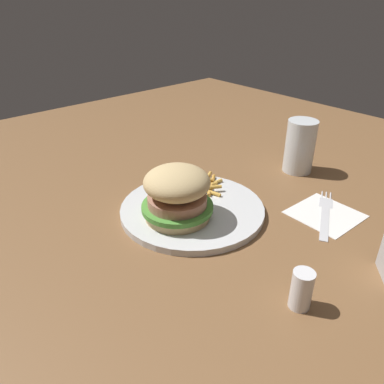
{
  "coord_description": "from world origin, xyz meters",
  "views": [
    {
      "loc": [
        0.42,
        -0.39,
        0.36
      ],
      "look_at": [
        -0.02,
        -0.0,
        0.04
      ],
      "focal_mm": 35.14,
      "sensor_mm": 36.0,
      "label": 1
    }
  ],
  "objects": [
    {
      "name": "fork",
      "position": [
        0.15,
        0.17,
        0.0
      ],
      "size": [
        0.1,
        0.16,
        0.0
      ],
      "color": "silver",
      "rests_on": "napkin"
    },
    {
      "name": "napkin",
      "position": [
        0.15,
        0.17,
        0.0
      ],
      "size": [
        0.11,
        0.11,
        0.0
      ],
      "primitive_type": "cube",
      "rotation": [
        0.0,
        0.0,
        -0.04
      ],
      "color": "white",
      "rests_on": "ground_plane"
    },
    {
      "name": "plate",
      "position": [
        -0.02,
        -0.0,
        0.01
      ],
      "size": [
        0.26,
        0.26,
        0.01
      ],
      "primitive_type": "cylinder",
      "color": "silver",
      "rests_on": "ground_plane"
    },
    {
      "name": "fries_pile",
      "position": [
        -0.06,
        0.07,
        0.02
      ],
      "size": [
        0.09,
        0.1,
        0.01
      ],
      "color": "gold",
      "rests_on": "plate"
    },
    {
      "name": "salt_shaker",
      "position": [
        0.24,
        -0.05,
        0.03
      ],
      "size": [
        0.03,
        0.03,
        0.06
      ],
      "primitive_type": "cylinder",
      "color": "white",
      "rests_on": "ground_plane"
    },
    {
      "name": "ground_plane",
      "position": [
        0.0,
        0.0,
        0.0
      ],
      "size": [
        1.6,
        1.6,
        0.0
      ],
      "primitive_type": "plane",
      "color": "brown"
    },
    {
      "name": "sandwich",
      "position": [
        -0.01,
        -0.04,
        0.06
      ],
      "size": [
        0.12,
        0.12,
        0.09
      ],
      "color": "tan",
      "rests_on": "plate"
    },
    {
      "name": "drink_glass",
      "position": [
        0.01,
        0.29,
        0.05
      ],
      "size": [
        0.06,
        0.06,
        0.11
      ],
      "color": "silver",
      "rests_on": "ground_plane"
    }
  ]
}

